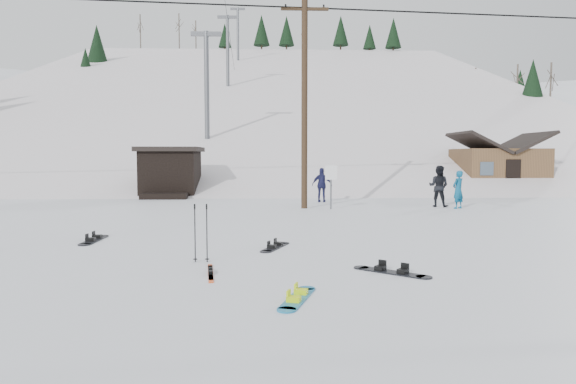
{
  "coord_description": "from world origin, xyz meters",
  "views": [
    {
      "loc": [
        0.45,
        -7.92,
        2.24
      ],
      "look_at": [
        0.92,
        4.03,
        1.4
      ],
      "focal_mm": 32.0,
      "sensor_mm": 36.0,
      "label": 1
    }
  ],
  "objects_px": {
    "utility_pole": "(304,98)",
    "hero_snowboard": "(297,298)",
    "hero_skis": "(211,272)",
    "cabin": "(498,168)"
  },
  "relations": [
    {
      "from": "utility_pole",
      "to": "hero_snowboard",
      "type": "distance_m",
      "value": 14.84
    },
    {
      "from": "hero_snowboard",
      "to": "hero_skis",
      "type": "distance_m",
      "value": 2.42
    },
    {
      "from": "utility_pole",
      "to": "hero_snowboard",
      "type": "xyz_separation_m",
      "value": [
        -1.09,
        -14.04,
        -4.65
      ]
    },
    {
      "from": "hero_snowboard",
      "to": "hero_skis",
      "type": "xyz_separation_m",
      "value": [
        -1.56,
        1.85,
        -0.0
      ]
    },
    {
      "from": "cabin",
      "to": "hero_snowboard",
      "type": "height_order",
      "value": "cabin"
    },
    {
      "from": "utility_pole",
      "to": "hero_skis",
      "type": "bearing_deg",
      "value": -102.28
    },
    {
      "from": "cabin",
      "to": "hero_skis",
      "type": "xyz_separation_m",
      "value": [
        -15.65,
        -22.19,
        -1.46
      ]
    },
    {
      "from": "utility_pole",
      "to": "hero_skis",
      "type": "distance_m",
      "value": 13.32
    },
    {
      "from": "hero_snowboard",
      "to": "hero_skis",
      "type": "relative_size",
      "value": 0.95
    },
    {
      "from": "cabin",
      "to": "hero_skis",
      "type": "relative_size",
      "value": 3.49
    }
  ]
}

